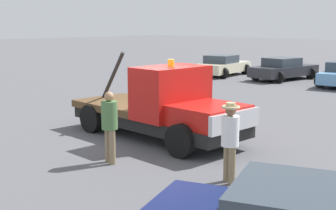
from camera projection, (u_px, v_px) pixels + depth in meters
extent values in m
plane|color=#545459|center=(156.00, 137.00, 14.10)|extent=(160.00, 160.00, 0.00)
cube|color=black|center=(156.00, 120.00, 14.01)|extent=(5.90, 2.14, 0.35)
cube|color=red|center=(209.00, 115.00, 12.45)|extent=(1.70, 1.88, 0.55)
cube|color=silver|center=(235.00, 121.00, 11.84)|extent=(0.19, 1.93, 0.50)
cube|color=red|center=(171.00, 92.00, 13.39)|extent=(1.36, 2.19, 1.48)
cube|color=brown|center=(125.00, 105.00, 14.99)|extent=(2.99, 2.25, 0.22)
cylinder|color=black|center=(113.00, 76.00, 15.27)|extent=(1.19, 0.16, 1.63)
cylinder|color=orange|center=(171.00, 63.00, 13.25)|extent=(0.18, 0.18, 0.20)
cylinder|color=black|center=(230.00, 129.00, 13.29)|extent=(0.88, 0.26, 0.88)
cylinder|color=black|center=(180.00, 141.00, 11.90)|extent=(0.88, 0.26, 0.88)
cylinder|color=black|center=(140.00, 110.00, 16.06)|extent=(0.88, 0.26, 0.88)
cylinder|color=black|center=(91.00, 119.00, 14.67)|extent=(0.88, 0.26, 0.88)
cube|color=#333D47|center=(320.00, 207.00, 5.97)|extent=(2.67, 2.38, 0.50)
cylinder|color=#847051|center=(227.00, 163.00, 10.12)|extent=(0.15, 0.15, 0.82)
cylinder|color=#847051|center=(232.00, 166.00, 9.93)|extent=(0.15, 0.15, 0.82)
cylinder|color=white|center=(230.00, 131.00, 9.90)|extent=(0.38, 0.38, 0.65)
sphere|color=brown|center=(231.00, 111.00, 9.82)|extent=(0.22, 0.22, 0.22)
torus|color=tan|center=(231.00, 107.00, 9.81)|extent=(0.39, 0.39, 0.06)
cylinder|color=tan|center=(231.00, 105.00, 9.80)|extent=(0.20, 0.20, 0.10)
cylinder|color=#847051|center=(108.00, 145.00, 11.53)|extent=(0.16, 0.16, 0.86)
cylinder|color=#847051|center=(112.00, 147.00, 11.36)|extent=(0.16, 0.16, 0.86)
cylinder|color=#4C7542|center=(109.00, 115.00, 11.31)|extent=(0.39, 0.39, 0.68)
sphere|color=#A87A56|center=(109.00, 97.00, 11.23)|extent=(0.23, 0.23, 0.23)
cube|color=beige|center=(223.00, 67.00, 30.34)|extent=(2.49, 4.66, 0.60)
cube|color=#333D47|center=(221.00, 59.00, 30.07)|extent=(1.89, 2.08, 0.50)
cylinder|color=black|center=(222.00, 68.00, 32.09)|extent=(0.68, 0.22, 0.68)
cylinder|color=black|center=(245.00, 69.00, 31.09)|extent=(0.68, 0.22, 0.68)
cylinder|color=black|center=(199.00, 71.00, 29.67)|extent=(0.68, 0.22, 0.68)
cylinder|color=black|center=(224.00, 73.00, 28.66)|extent=(0.68, 0.22, 0.68)
cube|color=#2D2D33|center=(284.00, 71.00, 28.13)|extent=(2.35, 4.79, 0.60)
cube|color=#333D47|center=(282.00, 62.00, 27.89)|extent=(1.80, 2.11, 0.50)
cylinder|color=black|center=(288.00, 71.00, 29.79)|extent=(0.68, 0.22, 0.68)
cylinder|color=black|center=(311.00, 73.00, 28.49)|extent=(0.68, 0.22, 0.68)
cylinder|color=black|center=(256.00, 75.00, 27.85)|extent=(0.68, 0.22, 0.68)
cylinder|color=black|center=(279.00, 77.00, 26.54)|extent=(0.68, 0.22, 0.68)
cylinder|color=black|center=(321.00, 82.00, 24.61)|extent=(0.68, 0.22, 0.68)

